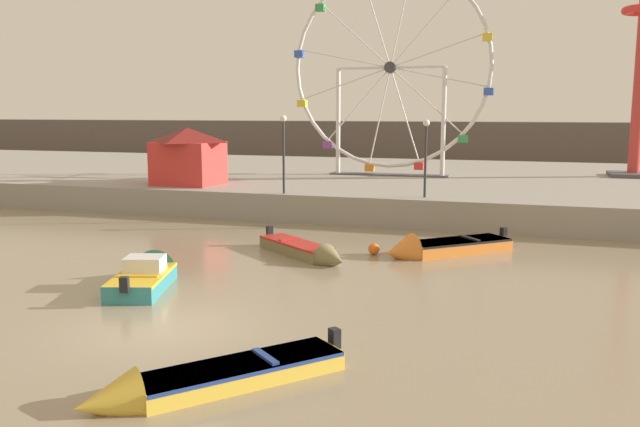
% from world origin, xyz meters
% --- Properties ---
extents(ground_plane, '(240.00, 240.00, 0.00)m').
position_xyz_m(ground_plane, '(0.00, 0.00, 0.00)').
color(ground_plane, gray).
extents(quay_promenade, '(110.00, 25.93, 1.39)m').
position_xyz_m(quay_promenade, '(0.00, 28.69, 0.70)').
color(quay_promenade, gray).
rests_on(quay_promenade, ground_plane).
extents(distant_town_skyline, '(140.00, 3.00, 4.40)m').
position_xyz_m(distant_town_skyline, '(0.00, 50.70, 2.20)').
color(distant_town_skyline, '#564C47').
rests_on(distant_town_skyline, ground_plane).
extents(motorboat_teal_painted, '(2.49, 4.23, 1.40)m').
position_xyz_m(motorboat_teal_painted, '(-2.69, 3.55, 0.33)').
color(motorboat_teal_painted, teal).
rests_on(motorboat_teal_painted, ground_plane).
extents(motorboat_orange_hull, '(4.84, 4.52, 1.33)m').
position_xyz_m(motorboat_orange_hull, '(5.44, 10.73, 0.27)').
color(motorboat_orange_hull, orange).
rests_on(motorboat_orange_hull, ground_plane).
extents(motorboat_mustard_yellow, '(4.40, 4.79, 1.08)m').
position_xyz_m(motorboat_mustard_yellow, '(2.62, -3.20, 0.22)').
color(motorboat_mustard_yellow, gold).
rests_on(motorboat_mustard_yellow, ground_plane).
extents(motorboat_olive_wood, '(4.51, 3.83, 1.06)m').
position_xyz_m(motorboat_olive_wood, '(0.86, 8.76, 0.26)').
color(motorboat_olive_wood, olive).
rests_on(motorboat_olive_wood, ground_plane).
extents(ferris_wheel_white_frame, '(12.50, 1.20, 12.91)m').
position_xyz_m(ferris_wheel_white_frame, '(0.17, 26.93, 7.88)').
color(ferris_wheel_white_frame, silver).
rests_on(ferris_wheel_white_frame, quay_promenade).
extents(carnival_booth_red_striped, '(3.72, 3.35, 3.13)m').
position_xyz_m(carnival_booth_red_striped, '(-9.34, 18.41, 3.02)').
color(carnival_booth_red_striped, red).
rests_on(carnival_booth_red_striped, quay_promenade).
extents(promenade_lamp_near, '(0.32, 0.32, 3.65)m').
position_xyz_m(promenade_lamp_near, '(3.99, 16.83, 3.81)').
color(promenade_lamp_near, '#2D2D33').
rests_on(promenade_lamp_near, quay_promenade).
extents(promenade_lamp_far, '(0.32, 0.32, 3.84)m').
position_xyz_m(promenade_lamp_far, '(-2.87, 16.20, 3.91)').
color(promenade_lamp_far, '#2D2D33').
rests_on(promenade_lamp_far, quay_promenade).
extents(mooring_buoy_orange, '(0.44, 0.44, 0.44)m').
position_xyz_m(mooring_buoy_orange, '(3.12, 10.04, 0.22)').
color(mooring_buoy_orange, orange).
rests_on(mooring_buoy_orange, ground_plane).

